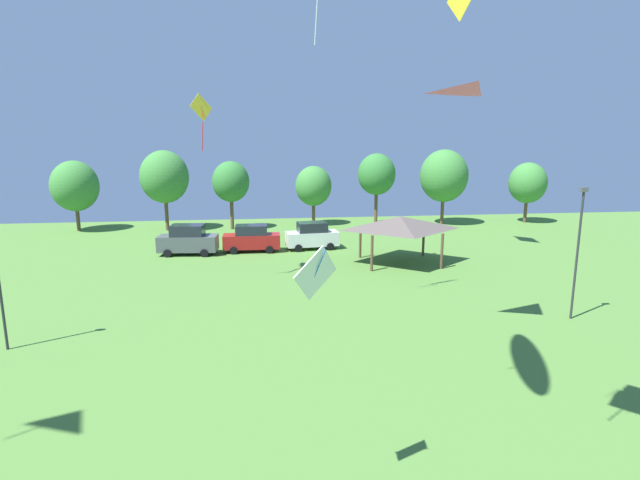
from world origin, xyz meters
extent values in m
cylinder|color=white|center=(0.63, 26.89, 15.04)|extent=(0.20, 0.40, 2.60)
cube|color=white|center=(-1.03, 12.91, 6.15)|extent=(1.14, 0.94, 1.40)
cylinder|color=blue|center=(-1.03, 12.89, 6.15)|extent=(0.47, 0.33, 1.22)
cube|color=yellow|center=(-5.60, 32.93, 11.11)|extent=(1.19, 1.26, 1.65)
cylinder|color=red|center=(-5.60, 32.91, 11.11)|extent=(0.33, 0.52, 1.45)
cylinder|color=red|center=(-5.60, 32.93, 9.39)|extent=(0.19, 0.27, 1.71)
pyramid|color=#E54C93|center=(6.77, 21.95, 10.81)|extent=(2.67, 2.20, 0.48)
cube|color=#4C5156|center=(-8.11, 42.20, 0.95)|extent=(4.84, 2.28, 1.26)
cube|color=#1E232D|center=(-8.11, 42.20, 2.02)|extent=(2.72, 1.94, 0.88)
cylinder|color=black|center=(-6.74, 41.14, 0.32)|extent=(0.66, 0.28, 0.64)
cylinder|color=black|center=(-6.57, 43.00, 0.32)|extent=(0.66, 0.28, 0.64)
cylinder|color=black|center=(-9.64, 41.40, 0.32)|extent=(0.66, 0.28, 0.64)
cylinder|color=black|center=(-9.47, 43.26, 0.32)|extent=(0.66, 0.28, 0.64)
cube|color=maroon|center=(-2.99, 42.63, 0.89)|extent=(4.71, 1.78, 1.14)
cube|color=#1E232D|center=(-2.99, 42.63, 1.86)|extent=(2.60, 1.61, 0.80)
cylinder|color=black|center=(-1.55, 41.75, 0.32)|extent=(0.64, 0.23, 0.64)
cylinder|color=black|center=(-1.53, 43.47, 0.32)|extent=(0.64, 0.23, 0.64)
cylinder|color=black|center=(-4.45, 41.79, 0.32)|extent=(0.64, 0.23, 0.64)
cylinder|color=black|center=(-4.43, 43.51, 0.32)|extent=(0.64, 0.23, 0.64)
cube|color=silver|center=(2.13, 43.04, 0.91)|extent=(4.58, 2.25, 1.17)
cube|color=#1E232D|center=(2.13, 43.04, 1.90)|extent=(2.59, 1.88, 0.82)
cylinder|color=black|center=(3.58, 42.32, 0.32)|extent=(0.66, 0.29, 0.64)
cylinder|color=black|center=(3.38, 44.07, 0.32)|extent=(0.66, 0.29, 0.64)
cylinder|color=black|center=(0.87, 42.01, 0.32)|extent=(0.66, 0.29, 0.64)
cylinder|color=black|center=(0.67, 43.76, 0.32)|extent=(0.66, 0.29, 0.64)
cylinder|color=brown|center=(5.56, 35.31, 1.30)|extent=(0.20, 0.20, 2.60)
cylinder|color=brown|center=(10.72, 35.31, 1.30)|extent=(0.20, 0.20, 2.60)
cylinder|color=brown|center=(5.56, 39.41, 1.30)|extent=(0.20, 0.20, 2.60)
cylinder|color=brown|center=(10.72, 39.41, 1.30)|extent=(0.20, 0.20, 2.60)
pyramid|color=#564C47|center=(8.14, 37.36, 3.10)|extent=(6.68, 5.30, 1.00)
cylinder|color=#2D2D33|center=(13.80, 24.62, 3.33)|extent=(0.12, 0.12, 6.66)
cube|color=#4C4C51|center=(13.80, 24.62, 6.78)|extent=(0.36, 0.20, 0.24)
cylinder|color=brown|center=(-20.69, 54.47, 1.43)|extent=(0.36, 0.36, 2.85)
ellipsoid|color=#3D7F38|center=(-20.69, 54.47, 4.59)|extent=(4.63, 4.63, 5.09)
cylinder|color=brown|center=(-11.74, 53.77, 1.83)|extent=(0.36, 0.36, 3.66)
ellipsoid|color=#3D7F38|center=(-11.74, 53.77, 5.47)|extent=(4.84, 4.84, 5.33)
cylinder|color=brown|center=(-5.12, 53.57, 1.76)|extent=(0.36, 0.36, 3.52)
ellipsoid|color=#337533|center=(-5.12, 53.57, 4.95)|extent=(3.79, 3.79, 4.17)
cylinder|color=brown|center=(3.60, 55.21, 1.39)|extent=(0.36, 0.36, 2.78)
ellipsoid|color=#3D7F38|center=(3.60, 55.21, 4.24)|extent=(3.91, 3.91, 4.30)
cylinder|color=brown|center=(10.31, 54.19, 2.00)|extent=(0.36, 0.36, 4.00)
ellipsoid|color=#337533|center=(10.31, 54.19, 5.51)|extent=(4.04, 4.04, 4.44)
cylinder|color=brown|center=(17.74, 53.95, 1.68)|extent=(0.36, 0.36, 3.36)
ellipsoid|color=#3D7F38|center=(17.74, 53.95, 5.30)|extent=(5.17, 5.17, 5.68)
cylinder|color=brown|center=(27.43, 53.85, 1.45)|extent=(0.36, 0.36, 2.90)
ellipsoid|color=#3D7F38|center=(27.43, 53.85, 4.44)|extent=(4.11, 4.11, 4.52)
camera|label=1|loc=(-2.33, 1.57, 9.28)|focal=28.00mm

